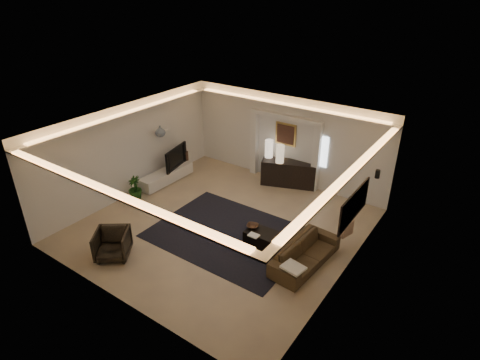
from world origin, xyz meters
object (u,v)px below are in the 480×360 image
Objects in this scene: sofa at (305,253)px; armchair at (112,244)px; console at (289,174)px; coffee_table at (265,239)px.

armchair reaches higher than sofa.
sofa is at bearing -4.76° from armchair.
console reaches higher than sofa.
sofa is at bearing -76.15° from console.
sofa is 1.17m from coffee_table.
coffee_table is (-1.17, 0.06, -0.09)m from sofa.
console is at bearing 39.21° from sofa.
coffee_table is 3.78m from armchair.
armchair reaches higher than coffee_table.
console reaches higher than coffee_table.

